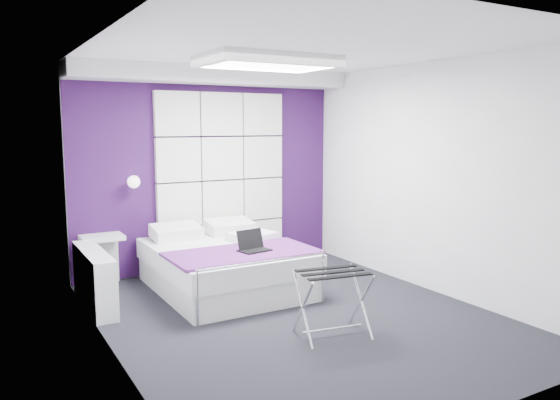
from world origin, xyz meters
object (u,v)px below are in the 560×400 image
wall_lamp (133,182)px  nightstand (102,237)px  luggage_rack (333,304)px  laptop (253,246)px  bed (225,265)px  radiator (94,279)px

wall_lamp → nightstand: 0.75m
nightstand → luggage_rack: nightstand is taller
wall_lamp → laptop: size_ratio=0.47×
laptop → wall_lamp: bearing=115.3°
nightstand → luggage_rack: (1.46, -2.61, -0.29)m
wall_lamp → bed: bearing=-47.8°
bed → nightstand: bearing=145.0°
radiator → laptop: bearing=-20.7°
radiator → nightstand: (0.24, 0.72, 0.29)m
bed → radiator: bearing=175.3°
wall_lamp → bed: size_ratio=0.08×
wall_lamp → luggage_rack: 3.00m
radiator → bed: 1.44m
nightstand → luggage_rack: 3.01m
radiator → bed: bed is taller
wall_lamp → radiator: bearing=-130.1°
wall_lamp → radiator: (-0.64, -0.76, -0.92)m
wall_lamp → luggage_rack: size_ratio=0.25×
wall_lamp → luggage_rack: bearing=-68.3°
radiator → wall_lamp: bearing=49.9°
luggage_rack → laptop: size_ratio=1.87×
luggage_rack → wall_lamp: bearing=121.6°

